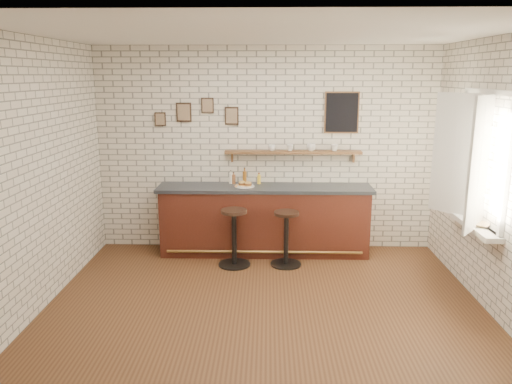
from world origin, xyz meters
TOP-DOWN VIEW (x-y plane):
  - ground at (0.00, 0.00)m, footprint 5.00×5.00m
  - bar_counter at (-0.01, 1.70)m, footprint 3.10×0.65m
  - sandwich_plate at (-0.30, 1.67)m, footprint 0.28×0.28m
  - ciabatta_sandwich at (-0.29, 1.67)m, footprint 0.21×0.14m
  - potato_chips at (-0.33, 1.67)m, footprint 0.27×0.18m
  - bitters_bottle_brown at (-0.47, 1.87)m, footprint 0.05×0.05m
  - bitters_bottle_white at (-0.52, 1.87)m, footprint 0.05×0.05m
  - bitters_bottle_amber at (-0.31, 1.87)m, footprint 0.06×0.06m
  - condiment_bottle_yellow at (-0.10, 1.87)m, footprint 0.05×0.05m
  - bar_stool_left at (-0.43, 1.17)m, footprint 0.44×0.44m
  - bar_stool_right at (0.29, 1.20)m, footprint 0.43×0.43m
  - wall_shelf at (0.40, 1.90)m, footprint 2.00×0.18m
  - shelf_cup_a at (0.09, 1.90)m, footprint 0.16×0.16m
  - shelf_cup_b at (0.36, 1.90)m, footprint 0.14×0.14m
  - shelf_cup_c at (0.66, 1.90)m, footprint 0.19×0.19m
  - shelf_cup_d at (1.00, 1.90)m, footprint 0.13×0.13m
  - back_wall_decor at (0.23, 1.98)m, footprint 2.96×0.02m
  - window_sill at (2.40, 0.30)m, footprint 0.20×1.35m
  - casement_window at (2.36, 0.30)m, footprint 0.40×1.30m
  - book_lower at (2.38, 0.13)m, footprint 0.24×0.27m
  - book_upper at (2.38, 0.09)m, footprint 0.24×0.25m

SIDE VIEW (x-z plane):
  - ground at x=0.00m, z-range 0.00..0.00m
  - bar_stool_right at x=0.29m, z-range 0.03..0.80m
  - bar_stool_left at x=-0.43m, z-range 0.03..0.83m
  - bar_counter at x=-0.01m, z-range 0.00..1.01m
  - window_sill at x=2.40m, z-range 0.87..0.93m
  - book_lower at x=2.38m, z-range 0.93..0.95m
  - book_upper at x=2.38m, z-range 0.95..0.97m
  - sandwich_plate at x=-0.30m, z-range 1.01..1.02m
  - potato_chips at x=-0.33m, z-range 1.02..1.02m
  - ciabatta_sandwich at x=-0.29m, z-range 1.02..1.09m
  - condiment_bottle_yellow at x=-0.10m, z-range 1.00..1.16m
  - bitters_bottle_brown at x=-0.47m, z-range 0.99..1.17m
  - bitters_bottle_white at x=-0.52m, z-range 0.99..1.19m
  - bitters_bottle_amber at x=-0.31m, z-range 0.99..1.23m
  - wall_shelf at x=0.40m, z-range 1.39..1.57m
  - shelf_cup_a at x=0.09m, z-range 1.50..1.59m
  - shelf_cup_b at x=0.36m, z-range 1.50..1.59m
  - shelf_cup_d at x=1.00m, z-range 1.50..1.60m
  - shelf_cup_c at x=0.66m, z-range 1.50..1.61m
  - casement_window at x=2.36m, z-range 0.87..2.43m
  - back_wall_decor at x=0.23m, z-range 1.77..2.33m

